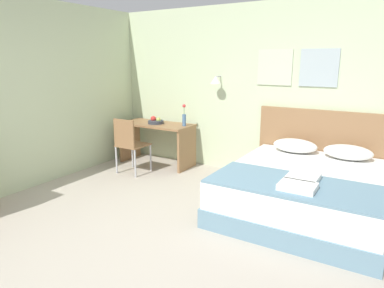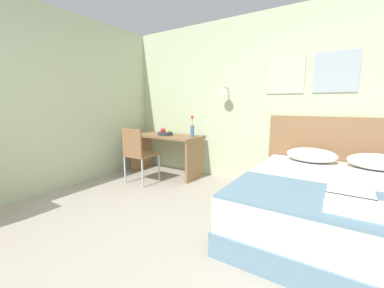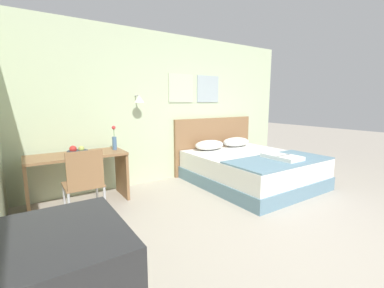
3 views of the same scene
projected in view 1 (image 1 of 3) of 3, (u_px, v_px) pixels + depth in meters
ground_plane at (128, 259)px, 3.19m from camera, size 24.00×24.00×0.00m
wall_back at (253, 91)px, 5.37m from camera, size 5.70×0.31×2.65m
bed at (305, 192)px, 4.12m from camera, size 1.80×2.05×0.53m
headboard at (324, 149)px, 4.93m from camera, size 1.92×0.06×1.12m
pillow_left at (295, 146)px, 4.85m from camera, size 0.61×0.40×0.19m
pillow_right at (348, 152)px, 4.50m from camera, size 0.61×0.40×0.19m
throw_blanket at (293, 185)px, 3.56m from camera, size 1.75×0.82×0.02m
folded_towel_near_foot at (303, 178)px, 3.64m from camera, size 0.32×0.34×0.06m
folded_towel_mid_bed at (298, 187)px, 3.39m from camera, size 0.36×0.27×0.06m
desk at (157, 135)px, 6.01m from camera, size 1.29×0.59×0.73m
desk_chair at (129, 142)px, 5.47m from camera, size 0.43×0.43×0.91m
fruit_bowl at (156, 121)px, 5.93m from camera, size 0.27×0.27×0.13m
flower_vase at (184, 118)px, 5.69m from camera, size 0.07×0.07×0.37m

